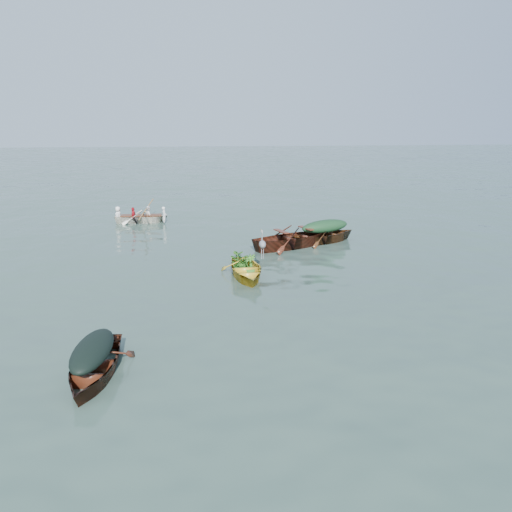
{
  "coord_description": "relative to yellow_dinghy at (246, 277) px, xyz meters",
  "views": [
    {
      "loc": [
        -1.47,
        -14.39,
        4.98
      ],
      "look_at": [
        0.13,
        1.36,
        0.5
      ],
      "focal_mm": 35.0,
      "sensor_mm": 36.0,
      "label": 1
    }
  ],
  "objects": [
    {
      "name": "dark_covered_boat",
      "position": [
        -3.48,
        -5.96,
        0.0
      ],
      "size": [
        1.5,
        3.49,
        0.83
      ],
      "primitive_type": "imported",
      "rotation": [
        0.0,
        0.0,
        -0.07
      ],
      "color": "#4E1F12",
      "rests_on": "ground"
    },
    {
      "name": "green_tarp_cover",
      "position": [
        3.54,
        4.15,
        0.72
      ],
      "size": [
        2.29,
        1.53,
        0.52
      ],
      "primitive_type": "ellipsoid",
      "rotation": [
        0.0,
        0.0,
        1.99
      ],
      "color": "#173A1D",
      "rests_on": "green_tarp_boat"
    },
    {
      "name": "heron",
      "position": [
        0.54,
        0.1,
        0.89
      ],
      "size": [
        0.31,
        0.42,
        0.92
      ],
      "primitive_type": null,
      "rotation": [
        0.0,
        0.0,
        0.09
      ],
      "color": "gray",
      "rests_on": "yellow_dinghy"
    },
    {
      "name": "green_tarp_boat",
      "position": [
        3.54,
        4.15,
        0.0
      ],
      "size": [
        4.17,
        2.78,
        0.91
      ],
      "primitive_type": "imported",
      "rotation": [
        0.0,
        0.0,
        1.99
      ],
      "color": "#4F2A12",
      "rests_on": "ground"
    },
    {
      "name": "dinghy_weeds",
      "position": [
        -0.02,
        0.55,
        0.73
      ],
      "size": [
        0.78,
        0.96,
        0.6
      ],
      "primitive_type": "imported",
      "rotation": [
        0.0,
        0.0,
        0.09
      ],
      "color": "#27651A",
      "rests_on": "yellow_dinghy"
    },
    {
      "name": "dark_tarp_cover",
      "position": [
        -3.48,
        -5.96,
        0.62
      ],
      "size": [
        0.82,
        1.92,
        0.4
      ],
      "primitive_type": "ellipsoid",
      "rotation": [
        0.0,
        0.0,
        -0.07
      ],
      "color": "black",
      "rests_on": "dark_covered_boat"
    },
    {
      "name": "thwart_benches",
      "position": [
        2.16,
        3.53,
        0.59
      ],
      "size": [
        2.53,
        1.77,
        0.04
      ],
      "primitive_type": null,
      "rotation": [
        0.0,
        0.0,
        1.99
      ],
      "color": "#4C1D11",
      "rests_on": "open_wooden_boat"
    },
    {
      "name": "rowers",
      "position": [
        -4.3,
        8.81,
        0.77
      ],
      "size": [
        2.45,
        0.95,
        0.76
      ],
      "primitive_type": "imported",
      "rotation": [
        0.0,
        0.0,
        1.57
      ],
      "color": "silver",
      "rests_on": "rowed_boat"
    },
    {
      "name": "ground",
      "position": [
        0.27,
        -0.69,
        0.0
      ],
      "size": [
        140.0,
        140.0,
        0.0
      ],
      "primitive_type": "plane",
      "color": "#384F45",
      "rests_on": "ground"
    },
    {
      "name": "oars",
      "position": [
        -4.3,
        8.81,
        0.42
      ],
      "size": [
        0.61,
        2.6,
        0.06
      ],
      "primitive_type": null,
      "rotation": [
        0.0,
        0.0,
        1.57
      ],
      "color": "olive",
      "rests_on": "rowed_boat"
    },
    {
      "name": "rowed_boat",
      "position": [
        -4.3,
        8.81,
        0.0
      ],
      "size": [
        3.5,
        1.06,
        0.79
      ],
      "primitive_type": "imported",
      "rotation": [
        0.0,
        0.0,
        1.57
      ],
      "color": "white",
      "rests_on": "ground"
    },
    {
      "name": "open_wooden_boat",
      "position": [
        2.16,
        3.53,
        0.0
      ],
      "size": [
        4.95,
        3.27,
        1.13
      ],
      "primitive_type": "imported",
      "rotation": [
        0.0,
        0.0,
        1.99
      ],
      "color": "#562215",
      "rests_on": "ground"
    },
    {
      "name": "yellow_dinghy",
      "position": [
        0.0,
        0.0,
        0.0
      ],
      "size": [
        1.67,
        3.31,
        0.86
      ],
      "primitive_type": "imported",
      "rotation": [
        0.0,
        0.0,
        0.09
      ],
      "color": "#B48723",
      "rests_on": "ground"
    }
  ]
}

